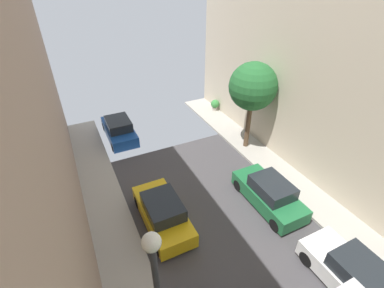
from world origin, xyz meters
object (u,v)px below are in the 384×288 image
at_px(parked_car_right_3, 269,194).
at_px(street_tree_1, 253,87).
at_px(parked_car_left_4, 119,130).
at_px(potted_plant_3, 215,104).
at_px(parked_car_left_3, 163,213).
at_px(parked_car_right_2, 356,278).

relative_size(parked_car_right_3, street_tree_1, 0.73).
bearing_deg(parked_car_left_4, parked_car_right_3, -61.45).
bearing_deg(street_tree_1, potted_plant_3, 81.46).
xyz_separation_m(parked_car_right_3, potted_plant_3, (2.95, 10.69, -0.06)).
height_order(parked_car_left_3, parked_car_left_4, same).
bearing_deg(potted_plant_3, parked_car_left_3, -131.29).
height_order(parked_car_left_4, parked_car_right_3, same).
height_order(parked_car_left_3, street_tree_1, street_tree_1).
height_order(parked_car_right_3, street_tree_1, street_tree_1).
xyz_separation_m(parked_car_right_2, potted_plant_3, (2.95, 15.76, -0.06)).
distance_m(parked_car_left_4, parked_car_right_3, 11.30).
xyz_separation_m(parked_car_right_2, parked_car_right_3, (0.00, 5.07, 0.00)).
relative_size(parked_car_left_3, potted_plant_3, 4.56).
bearing_deg(parked_car_left_3, parked_car_right_2, -49.17).
distance_m(parked_car_left_4, potted_plant_3, 8.39).
relative_size(parked_car_right_3, potted_plant_3, 4.56).
height_order(parked_car_left_3, parked_car_right_2, same).
xyz_separation_m(parked_car_left_3, parked_car_right_2, (5.40, -6.25, 0.00)).
xyz_separation_m(parked_car_right_2, street_tree_1, (2.09, 10.03, 3.68)).
height_order(parked_car_left_4, street_tree_1, street_tree_1).
relative_size(parked_car_left_4, parked_car_right_3, 1.00).
distance_m(parked_car_left_3, street_tree_1, 9.16).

